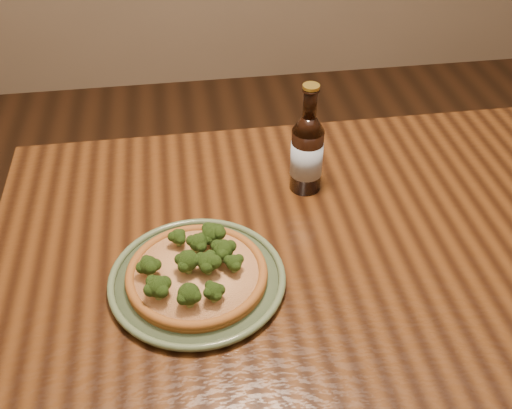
{
  "coord_description": "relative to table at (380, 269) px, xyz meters",
  "views": [
    {
      "loc": [
        -0.39,
        -0.75,
        1.58
      ],
      "look_at": [
        -0.26,
        0.16,
        0.82
      ],
      "focal_mm": 42.0,
      "sensor_mm": 36.0,
      "label": 1
    }
  ],
  "objects": [
    {
      "name": "table",
      "position": [
        0.0,
        0.0,
        0.0
      ],
      "size": [
        1.6,
        0.9,
        0.75
      ],
      "color": "#48260F",
      "rests_on": "ground"
    },
    {
      "name": "plate",
      "position": [
        -0.39,
        -0.07,
        0.1
      ],
      "size": [
        0.33,
        0.33,
        0.02
      ],
      "rotation": [
        0.0,
        0.0,
        0.05
      ],
      "color": "#566A49",
      "rests_on": "table"
    },
    {
      "name": "pizza",
      "position": [
        -0.39,
        -0.07,
        0.12
      ],
      "size": [
        0.26,
        0.26,
        0.07
      ],
      "rotation": [
        0.0,
        0.0,
        -0.31
      ],
      "color": "#975922",
      "rests_on": "plate"
    },
    {
      "name": "beer_bottle",
      "position": [
        -0.13,
        0.19,
        0.19
      ],
      "size": [
        0.07,
        0.07,
        0.26
      ],
      "rotation": [
        0.0,
        0.0,
        0.02
      ],
      "color": "black",
      "rests_on": "table"
    }
  ]
}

